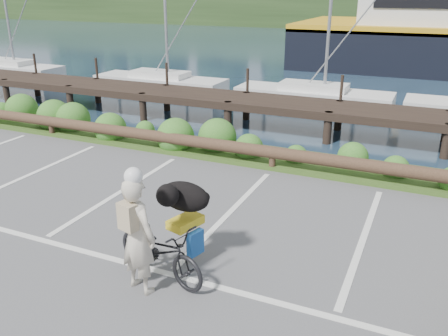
# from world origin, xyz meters

# --- Properties ---
(ground) EXTENTS (72.00, 72.00, 0.00)m
(ground) POSITION_xyz_m (0.00, 0.00, 0.00)
(ground) COLOR #4E4E50
(harbor_backdrop) EXTENTS (170.00, 160.00, 30.00)m
(harbor_backdrop) POSITION_xyz_m (0.39, 78.47, -0.00)
(harbor_backdrop) COLOR #1A2D40
(harbor_backdrop) RESTS_ON ground
(vegetation_strip) EXTENTS (34.00, 1.60, 0.10)m
(vegetation_strip) POSITION_xyz_m (0.00, 5.30, 0.05)
(vegetation_strip) COLOR #3D5B21
(vegetation_strip) RESTS_ON ground
(log_rail) EXTENTS (32.00, 0.30, 0.60)m
(log_rail) POSITION_xyz_m (0.00, 4.60, 0.00)
(log_rail) COLOR #443021
(log_rail) RESTS_ON ground
(bicycle) EXTENTS (1.85, 1.06, 0.92)m
(bicycle) POSITION_xyz_m (-0.08, -0.49, 0.46)
(bicycle) COLOR black
(bicycle) RESTS_ON ground
(cyclist) EXTENTS (0.74, 0.58, 1.78)m
(cyclist) POSITION_xyz_m (-0.19, -0.89, 0.89)
(cyclist) COLOR beige
(cyclist) RESTS_ON ground
(dog) EXTENTS (0.62, 0.91, 0.48)m
(dog) POSITION_xyz_m (0.07, 0.05, 1.16)
(dog) COLOR black
(dog) RESTS_ON bicycle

